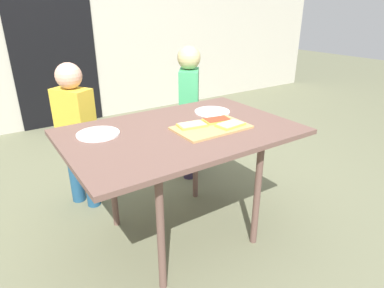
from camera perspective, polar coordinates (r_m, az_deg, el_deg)
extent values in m
plane|color=#696A4F|center=(2.12, -1.68, -15.04)|extent=(16.00, 16.00, 0.00)
cube|color=#BCB7A8|center=(4.13, -23.21, 21.98)|extent=(8.00, 0.20, 2.72)
cube|color=black|center=(4.02, -23.14, 16.85)|extent=(0.90, 0.02, 2.00)
cube|color=brown|center=(1.79, -1.93, 2.13)|extent=(1.24, 0.82, 0.03)
cylinder|color=brown|center=(1.59, -5.43, -15.11)|extent=(0.04, 0.04, 0.66)
cylinder|color=brown|center=(1.90, 11.24, -8.52)|extent=(0.04, 0.04, 0.66)
cylinder|color=brown|center=(2.07, -13.68, -5.97)|extent=(0.04, 0.04, 0.66)
cylinder|color=brown|center=(2.32, 0.61, -2.03)|extent=(0.04, 0.04, 0.66)
cube|color=tan|center=(1.80, 3.36, 2.86)|extent=(0.40, 0.25, 0.01)
cube|color=gold|center=(1.88, 4.39, 4.13)|extent=(0.16, 0.12, 0.01)
cube|color=#B3361E|center=(1.88, 4.39, 4.34)|extent=(0.15, 0.10, 0.00)
cube|color=gold|center=(1.81, 6.67, 3.34)|extent=(0.16, 0.11, 0.01)
cube|color=beige|center=(1.81, 6.68, 3.56)|extent=(0.15, 0.10, 0.00)
cube|color=gold|center=(1.80, 0.01, 3.28)|extent=(0.16, 0.11, 0.01)
cube|color=beige|center=(1.79, 0.01, 3.50)|extent=(0.15, 0.10, 0.00)
cylinder|color=white|center=(2.08, 3.52, 5.62)|extent=(0.22, 0.22, 0.01)
cylinder|color=white|center=(1.78, -15.97, 1.71)|extent=(0.22, 0.22, 0.01)
cylinder|color=navy|center=(2.46, -19.57, -4.66)|extent=(0.09, 0.09, 0.45)
cylinder|color=navy|center=(2.36, -17.15, -5.42)|extent=(0.09, 0.09, 0.45)
cube|color=gold|center=(2.25, -19.68, 4.31)|extent=(0.24, 0.28, 0.38)
sphere|color=#E7A78C|center=(2.19, -20.63, 11.01)|extent=(0.16, 0.16, 0.16)
cylinder|color=#322840|center=(2.73, -0.39, 0.58)|extent=(0.09, 0.09, 0.53)
cylinder|color=#322840|center=(2.60, -0.56, -0.59)|extent=(0.09, 0.09, 0.53)
cube|color=#3FA566|center=(2.53, -0.51, 9.07)|extent=(0.26, 0.28, 0.33)
sphere|color=#C8B77D|center=(2.48, -0.53, 14.74)|extent=(0.17, 0.17, 0.17)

